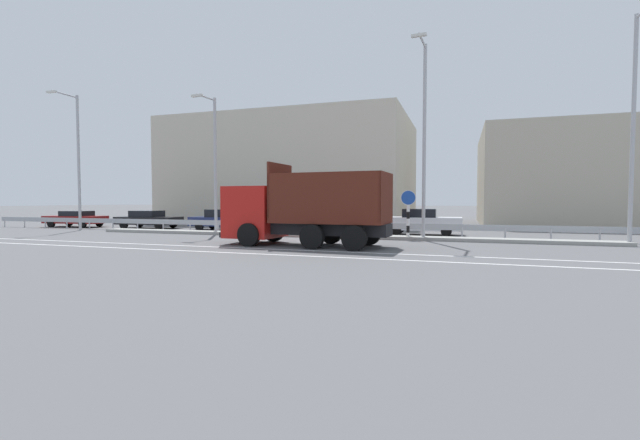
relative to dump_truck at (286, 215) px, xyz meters
name	(u,v)px	position (x,y,z in m)	size (l,w,h in m)	color
ground_plane	(307,241)	(0.36, 1.85, -1.38)	(320.00, 320.00, 0.00)	#565659
lane_strip_0	(292,250)	(1.07, -1.85, -1.37)	(53.25, 0.16, 0.01)	silver
lane_strip_1	(276,255)	(1.07, -3.49, -1.37)	(53.25, 0.16, 0.01)	silver
median_island	(322,236)	(0.36, 4.37, -1.29)	(29.29, 1.10, 0.18)	gray
median_guardrail	(329,226)	(0.36, 5.62, -0.81)	(53.25, 0.09, 0.78)	#9EA0A5
dump_truck	(286,215)	(0.00, 0.00, 0.00)	(7.70, 3.01, 3.73)	red
median_road_sign	(408,213)	(5.06, 4.37, 0.00)	(0.78, 0.16, 2.57)	white
street_lamp_0	(77,156)	(-17.05, 4.25, 3.67)	(0.70, 2.13, 9.14)	#ADADB2
street_lamp_1	(214,159)	(-6.41, 4.24, 3.14)	(0.71, 1.82, 8.17)	#ADADB2
street_lamp_2	(424,133)	(5.84, 4.08, 4.05)	(0.71, 2.11, 9.89)	#ADADB2
street_lamp_3	(636,118)	(14.91, 4.23, 4.31)	(0.71, 2.78, 10.24)	#ADADB2
parked_car_0	(76,218)	(-20.56, 7.21, -0.72)	(4.71, 2.18, 1.24)	maroon
parked_car_1	(148,219)	(-14.15, 7.67, -0.70)	(4.78, 2.20, 1.30)	black
parked_car_2	(225,220)	(-7.74, 7.62, -0.65)	(4.92, 1.89, 1.43)	navy
parked_car_3	(317,221)	(-0.97, 7.35, -0.63)	(4.69, 2.12, 1.46)	silver
parked_car_4	(421,222)	(5.45, 7.80, -0.59)	(4.57, 1.99, 1.55)	silver
background_building_0	(295,173)	(-7.56, 20.38, 3.36)	(21.43, 14.61, 9.47)	beige
background_building_1	(559,178)	(15.47, 22.31, 2.54)	(12.44, 14.58, 7.82)	#B7AD99
church_tower	(388,173)	(-0.66, 32.82, 3.92)	(3.60, 3.60, 11.75)	silver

